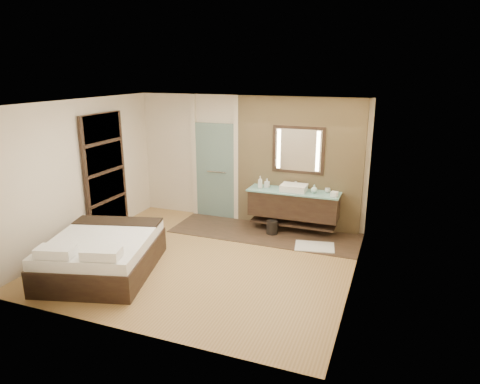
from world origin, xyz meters
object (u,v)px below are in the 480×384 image
at_px(bed, 103,254).
at_px(waste_bin, 272,227).
at_px(mirror_unit, 298,150).
at_px(vanity, 293,204).

relative_size(bed, waste_bin, 8.20).
distance_m(mirror_unit, waste_bin, 1.64).
bearing_deg(bed, vanity, 34.31).
height_order(vanity, mirror_unit, mirror_unit).
bearing_deg(waste_bin, mirror_unit, 57.85).
xyz_separation_m(bed, waste_bin, (2.11, 2.59, -0.17)).
relative_size(mirror_unit, waste_bin, 3.77).
bearing_deg(waste_bin, vanity, 42.13).
xyz_separation_m(mirror_unit, waste_bin, (-0.35, -0.55, -1.51)).
bearing_deg(waste_bin, bed, -129.15).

